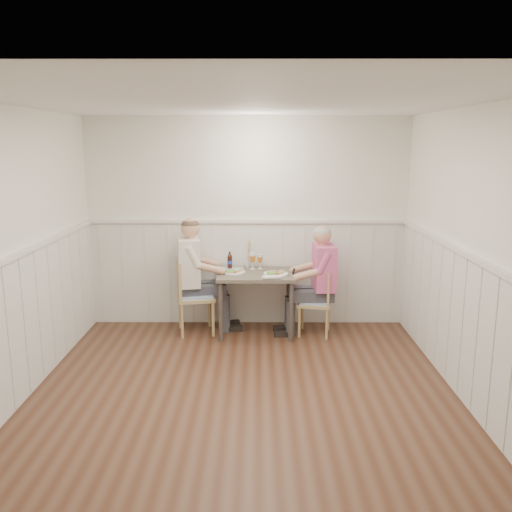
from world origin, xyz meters
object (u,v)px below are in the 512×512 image
at_px(chair_left, 191,293).
at_px(diner_cream, 193,284).
at_px(dining_table, 256,281).
at_px(grass_vase, 247,254).
at_px(chair_right, 319,300).
at_px(beer_bottle, 230,261).
at_px(man_in_pink, 320,288).

distance_m(chair_left, diner_cream, 0.12).
distance_m(dining_table, grass_vase, 0.43).
height_order(chair_right, grass_vase, grass_vase).
height_order(chair_right, chair_left, chair_left).
distance_m(beer_bottle, grass_vase, 0.24).
xyz_separation_m(chair_right, beer_bottle, (-1.08, 0.28, 0.41)).
relative_size(man_in_pink, diner_cream, 0.94).
height_order(chair_left, man_in_pink, man_in_pink).
xyz_separation_m(man_in_pink, diner_cream, (-1.54, 0.08, 0.03)).
bearing_deg(beer_bottle, dining_table, -34.72).
height_order(chair_right, man_in_pink, man_in_pink).
distance_m(chair_right, diner_cream, 1.54).
distance_m(man_in_pink, beer_bottle, 1.16).
bearing_deg(chair_right, man_in_pink, 64.42).
bearing_deg(chair_left, man_in_pink, -0.86).
distance_m(chair_left, beer_bottle, 0.62).
height_order(chair_left, diner_cream, diner_cream).
bearing_deg(grass_vase, diner_cream, -159.12).
distance_m(man_in_pink, diner_cream, 1.54).
distance_m(chair_right, chair_left, 1.54).
bearing_deg(beer_bottle, diner_cream, -159.30).
bearing_deg(diner_cream, beer_bottle, 20.70).
xyz_separation_m(chair_right, man_in_pink, (0.02, 0.03, 0.13)).
xyz_separation_m(man_in_pink, grass_vase, (-0.88, 0.33, 0.35)).
height_order(chair_left, grass_vase, grass_vase).
bearing_deg(man_in_pink, diner_cream, 176.99).
distance_m(dining_table, chair_left, 0.80).
xyz_separation_m(dining_table, chair_right, (0.75, -0.06, -0.21)).
relative_size(dining_table, chair_left, 1.01).
relative_size(diner_cream, grass_vase, 3.78).
bearing_deg(chair_left, chair_right, -2.12).
bearing_deg(dining_table, chair_right, -4.37).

